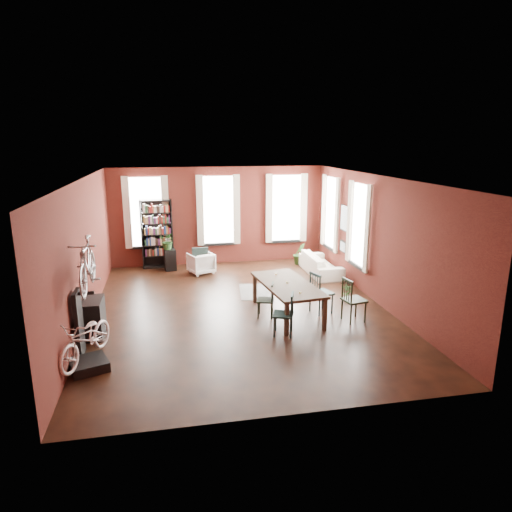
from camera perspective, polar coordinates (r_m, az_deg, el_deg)
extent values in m
plane|color=black|center=(11.26, -1.96, -6.71)|extent=(9.00, 9.00, 0.00)
cube|color=silver|center=(10.54, -2.11, 9.74)|extent=(7.00, 9.00, 0.04)
cube|color=#451511|center=(15.17, -4.74, 5.03)|extent=(7.00, 0.04, 3.20)
cube|color=#451511|center=(6.58, 4.23, -7.53)|extent=(7.00, 0.04, 3.20)
cube|color=#451511|center=(10.82, -20.66, 0.36)|extent=(0.04, 9.00, 3.20)
cube|color=#451511|center=(11.84, 14.95, 1.94)|extent=(0.04, 9.00, 3.20)
cube|color=white|center=(15.03, -13.52, 5.37)|extent=(1.00, 0.04, 2.20)
cube|color=beige|center=(14.96, -13.53, 5.33)|extent=(1.40, 0.06, 2.30)
cube|color=white|center=(15.11, -4.74, 5.76)|extent=(1.00, 0.04, 2.20)
cube|color=beige|center=(15.04, -4.71, 5.72)|extent=(1.40, 0.06, 2.30)
cube|color=white|center=(15.53, 3.77, 6.01)|extent=(1.00, 0.04, 2.20)
cube|color=beige|center=(15.46, 3.83, 5.97)|extent=(1.40, 0.06, 2.30)
cube|color=white|center=(12.68, 12.93, 3.79)|extent=(0.04, 1.00, 2.20)
cube|color=beige|center=(12.65, 12.64, 3.78)|extent=(0.06, 1.40, 2.30)
cube|color=white|center=(14.68, 9.48, 5.36)|extent=(0.04, 1.00, 2.20)
cube|color=beige|center=(14.66, 9.22, 5.36)|extent=(0.06, 1.40, 2.30)
cube|color=black|center=(13.67, 11.04, 4.63)|extent=(0.04, 0.55, 0.75)
cube|color=black|center=(13.83, 10.87, 1.16)|extent=(0.04, 0.45, 0.35)
cube|color=#4A3B2C|center=(10.80, 3.89, -5.43)|extent=(1.34, 2.44, 0.79)
cube|color=#1A3937|center=(9.74, 3.42, -7.27)|extent=(0.54, 0.54, 0.92)
cube|color=black|center=(10.68, 1.18, -5.52)|extent=(0.48, 0.48, 0.83)
cube|color=#1F2E1B|center=(10.66, 12.16, -5.37)|extent=(0.54, 0.54, 1.01)
cube|color=#1C3B3E|center=(11.03, 8.17, -4.55)|extent=(0.58, 0.58, 1.00)
cube|color=black|center=(14.98, -12.24, 2.68)|extent=(1.00, 0.32, 2.20)
imported|color=white|center=(14.24, -6.89, -0.77)|extent=(0.88, 0.86, 0.71)
imported|color=beige|center=(14.24, 8.12, -0.60)|extent=(0.61, 2.08, 0.81)
cube|color=black|center=(12.52, -0.03, -4.47)|extent=(1.02, 1.47, 0.01)
cube|color=black|center=(9.01, -20.17, -12.63)|extent=(0.81, 0.81, 0.18)
cube|color=black|center=(9.39, -21.26, -7.87)|extent=(0.16, 0.60, 1.30)
cube|color=black|center=(10.29, -19.64, -7.28)|extent=(0.40, 0.80, 0.80)
cube|color=black|center=(14.73, -10.69, -0.46)|extent=(0.40, 0.40, 0.68)
imported|color=#2A5120|center=(15.29, 5.40, -0.43)|extent=(0.56, 0.80, 0.32)
imported|color=#2F6227|center=(12.04, 11.28, -5.17)|extent=(0.29, 0.47, 0.16)
imported|color=silver|center=(8.66, -20.68, -7.31)|extent=(0.83, 0.99, 1.61)
imported|color=#A5A8AD|center=(8.92, -20.54, 1.04)|extent=(0.47, 1.00, 1.66)
imported|color=#275220|center=(14.58, -10.95, 1.63)|extent=(0.65, 0.68, 0.43)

